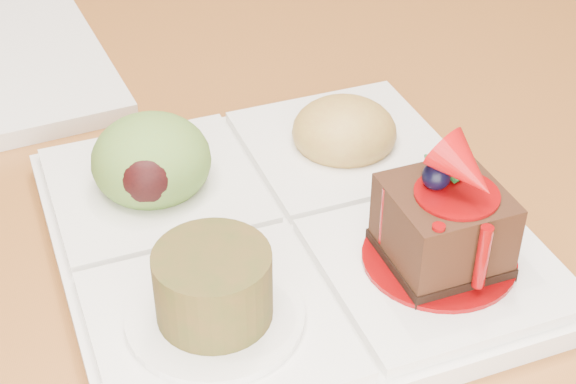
{
  "coord_description": "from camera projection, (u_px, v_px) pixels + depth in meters",
  "views": [
    {
      "loc": [
        0.15,
        -0.79,
        1.05
      ],
      "look_at": [
        0.16,
        -0.44,
        0.79
      ],
      "focal_mm": 55.0,
      "sensor_mm": 36.0,
      "label": 1
    }
  ],
  "objects": [
    {
      "name": "dining_table",
      "position": [
        103.0,
        11.0,
        0.85
      ],
      "size": [
        1.0,
        1.8,
        0.75
      ],
      "color": "brown",
      "rests_on": "ground"
    },
    {
      "name": "sampler_plate",
      "position": [
        283.0,
        215.0,
        0.45
      ],
      "size": [
        0.29,
        0.29,
        0.09
      ],
      "rotation": [
        0.0,
        0.0,
        0.33
      ],
      "color": "silver",
      "rests_on": "dining_table"
    }
  ]
}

